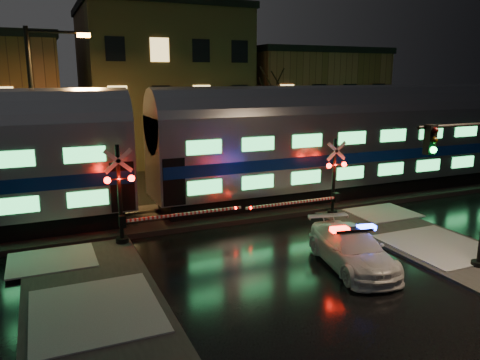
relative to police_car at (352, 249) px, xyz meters
name	(u,v)px	position (x,y,z in m)	size (l,w,h in m)	color
ground	(257,248)	(-2.25, 3.07, -0.68)	(120.00, 120.00, 0.00)	black
ballast	(213,212)	(-2.25, 8.07, -0.56)	(90.00, 4.20, 0.24)	black
building_mid	(161,87)	(-0.25, 25.57, 5.07)	(12.00, 11.00, 11.50)	brown
building_right	(302,102)	(12.75, 25.07, 3.57)	(12.00, 10.00, 8.50)	brown
train	(140,150)	(-5.69, 8.07, 2.70)	(51.00, 3.12, 5.92)	black
police_car	(352,249)	(0.00, 0.00, 0.00)	(2.73, 4.94, 1.52)	white
crossing_signal_right	(328,186)	(2.57, 5.37, 0.87)	(5.33, 0.64, 3.78)	black
crossing_signal_left	(130,204)	(-6.73, 5.38, 1.00)	(5.74, 0.65, 4.06)	black
traffic_light	(470,191)	(3.15, -1.95, 2.23)	(3.55, 0.67, 5.48)	black
streetlight	(40,108)	(-9.63, 12.07, 4.45)	(2.98, 0.31, 8.91)	black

